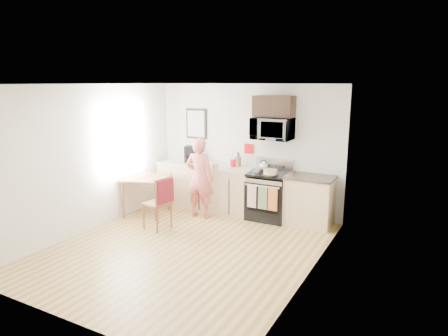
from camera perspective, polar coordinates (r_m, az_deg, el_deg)
The scene contains 28 objects.
floor at distance 6.60m, azimuth -5.46°, elevation -11.34°, with size 4.60×4.60×0.00m, color olive.
back_wall at distance 8.18m, azimuth 3.31°, elevation 2.81°, with size 4.00×0.04×2.60m, color silver.
front_wall at distance 4.55m, azimuth -22.12°, elevation -5.76°, with size 4.00×0.04×2.60m, color silver.
left_wall at distance 7.49m, azimuth -18.53°, elevation 1.32°, with size 0.04×4.60×2.60m, color silver.
right_wall at distance 5.38m, azimuth 12.33°, elevation -2.42°, with size 0.04×4.60×2.60m, color silver.
ceiling at distance 6.06m, azimuth -5.96°, elevation 11.84°, with size 4.00×4.60×0.04m, color silver.
window at distance 7.98m, azimuth -14.31°, elevation 4.03°, with size 0.06×1.40×1.50m.
cabinet_left at distance 8.46m, azimuth -2.55°, elevation -2.75°, with size 2.10×0.60×0.90m, color #D5B088.
countertop_left at distance 8.35m, azimuth -2.58°, elevation 0.36°, with size 2.14×0.64×0.04m, color beige.
cabinet_right at distance 7.61m, azimuth 12.11°, elevation -4.74°, with size 0.84×0.60×0.90m, color #D5B088.
countertop_right at distance 7.49m, azimuth 12.26°, elevation -1.30°, with size 0.88×0.64×0.04m, color black.
range at distance 7.83m, azimuth 6.42°, elevation -4.15°, with size 0.76×0.70×1.16m.
microwave at distance 7.67m, azimuth 6.95°, elevation 5.58°, with size 0.76×0.51×0.42m, color #ACACB0.
upper_cabinet at distance 7.67m, azimuth 7.15°, elevation 8.73°, with size 0.76×0.35×0.40m, color black.
wall_art at distance 8.66m, azimuth -3.98°, elevation 6.33°, with size 0.50×0.04×0.65m.
wall_trivet at distance 8.14m, azimuth 3.58°, elevation 2.76°, with size 0.20×0.02×0.20m, color red.
person at distance 7.83m, azimuth -3.48°, elevation -1.38°, with size 0.58×0.38×1.59m, color #BA3833.
dining_table at distance 8.13m, azimuth -11.14°, elevation -1.88°, with size 0.89×0.89×0.78m.
chair at distance 7.21m, azimuth -8.83°, elevation -4.06°, with size 0.51×0.47×0.98m.
knife_block at distance 8.13m, azimuth 1.97°, elevation 0.91°, with size 0.09×0.13×0.20m, color brown.
utensil_crock at distance 8.12m, azimuth 1.33°, elevation 1.20°, with size 0.12×0.12×0.35m.
fruit_bowl at distance 8.47m, azimuth -2.52°, elevation 0.93°, with size 0.23×0.23×0.10m.
milk_carton at distance 8.63m, azimuth -5.24°, elevation 1.73°, with size 0.10×0.10×0.26m, color tan.
coffee_maker at distance 8.60m, azimuth -4.97°, elevation 1.92°, with size 0.27×0.32×0.35m.
bread_bag at distance 8.01m, azimuth -1.68°, elevation 0.39°, with size 0.29×0.13×0.10m, color tan.
cake at distance 7.50m, azimuth 6.63°, elevation -0.64°, with size 0.31×0.31×0.10m.
kettle at distance 7.86m, azimuth 5.67°, elevation 0.28°, with size 0.17×0.17×0.21m.
pot at distance 7.70m, azimuth 4.71°, elevation -0.29°, with size 0.18×0.31×0.09m.
Camera 1 is at (3.39, -5.02, 2.63)m, focal length 32.00 mm.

